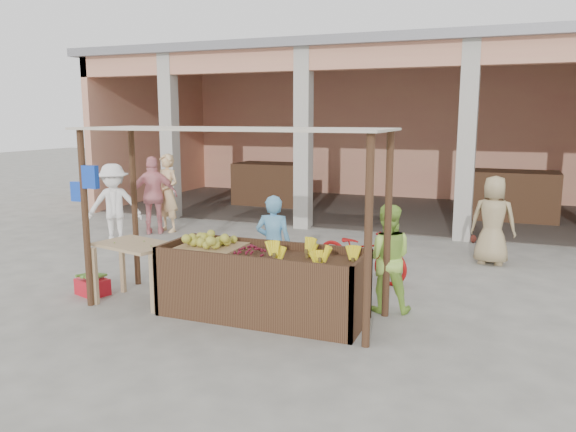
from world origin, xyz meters
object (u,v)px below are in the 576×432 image
at_px(fruit_stall, 263,286).
at_px(red_crate, 93,287).
at_px(vendor_blue, 274,241).
at_px(motorcycle, 361,252).
at_px(side_table, 136,253).
at_px(vendor_green, 386,255).

relative_size(fruit_stall, red_crate, 5.82).
xyz_separation_m(vendor_blue, motorcycle, (1.02, 1.11, -0.32)).
bearing_deg(motorcycle, red_crate, 140.70).
bearing_deg(vendor_blue, red_crate, 13.85).
xyz_separation_m(side_table, red_crate, (-0.80, 0.03, -0.57)).
height_order(fruit_stall, side_table, side_table).
bearing_deg(vendor_green, red_crate, 0.61).
xyz_separation_m(side_table, vendor_blue, (1.57, 1.09, 0.07)).
bearing_deg(fruit_stall, vendor_green, 29.73).
bearing_deg(motorcycle, vendor_green, -135.32).
height_order(side_table, motorcycle, motorcycle).
height_order(red_crate, vendor_green, vendor_green).
distance_m(vendor_blue, motorcycle, 1.54).
bearing_deg(fruit_stall, vendor_blue, 105.03).
bearing_deg(vendor_blue, vendor_green, 163.16).
height_order(fruit_stall, motorcycle, motorcycle).
bearing_deg(red_crate, vendor_blue, 42.10).
relative_size(side_table, vendor_green, 0.78).
bearing_deg(motorcycle, fruit_stall, 178.35).
bearing_deg(vendor_blue, fruit_stall, 94.68).
height_order(side_table, red_crate, side_table).
relative_size(vendor_blue, motorcycle, 0.90).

